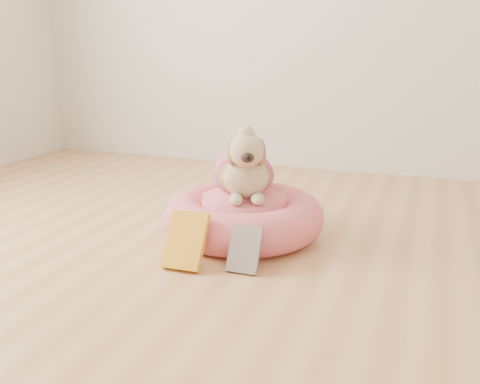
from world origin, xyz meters
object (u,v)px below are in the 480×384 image
(pet_bed, at_px, (244,216))
(book_yellow, at_px, (186,241))
(dog, at_px, (244,158))
(book_white, at_px, (245,249))

(pet_bed, distance_m, book_yellow, 0.38)
(dog, distance_m, book_yellow, 0.45)
(pet_bed, bearing_deg, book_yellow, -103.61)
(dog, bearing_deg, book_yellow, -125.68)
(book_yellow, bearing_deg, book_white, 8.46)
(dog, distance_m, book_white, 0.44)
(book_white, bearing_deg, dog, 109.50)
(pet_bed, bearing_deg, book_white, -70.03)
(pet_bed, height_order, book_white, pet_bed)
(dog, xyz_separation_m, book_yellow, (-0.08, -0.38, -0.23))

